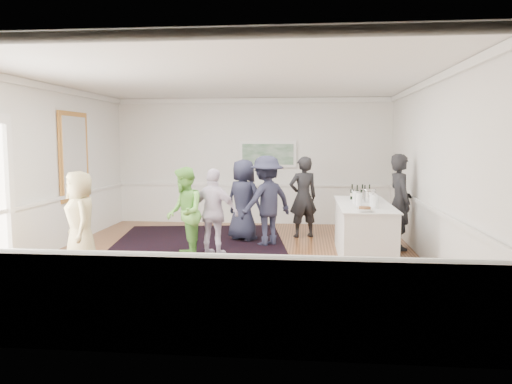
# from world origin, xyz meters

# --- Properties ---
(floor) EXTENTS (8.00, 8.00, 0.00)m
(floor) POSITION_xyz_m (0.00, 0.00, 0.00)
(floor) COLOR brown
(floor) RESTS_ON ground
(ceiling) EXTENTS (7.00, 8.00, 0.02)m
(ceiling) POSITION_xyz_m (0.00, 0.00, 3.20)
(ceiling) COLOR white
(ceiling) RESTS_ON wall_back
(wall_left) EXTENTS (0.02, 8.00, 3.20)m
(wall_left) POSITION_xyz_m (-3.50, 0.00, 1.60)
(wall_left) COLOR white
(wall_left) RESTS_ON floor
(wall_right) EXTENTS (0.02, 8.00, 3.20)m
(wall_right) POSITION_xyz_m (3.50, 0.00, 1.60)
(wall_right) COLOR white
(wall_right) RESTS_ON floor
(wall_back) EXTENTS (7.00, 0.02, 3.20)m
(wall_back) POSITION_xyz_m (0.00, 4.00, 1.60)
(wall_back) COLOR white
(wall_back) RESTS_ON floor
(wall_front) EXTENTS (7.00, 0.02, 3.20)m
(wall_front) POSITION_xyz_m (0.00, -4.00, 1.60)
(wall_front) COLOR white
(wall_front) RESTS_ON floor
(wainscoting) EXTENTS (7.00, 8.00, 1.00)m
(wainscoting) POSITION_xyz_m (0.00, 0.00, 0.50)
(wainscoting) COLOR white
(wainscoting) RESTS_ON floor
(mirror) EXTENTS (0.05, 1.25, 1.85)m
(mirror) POSITION_xyz_m (-3.45, 1.30, 1.80)
(mirror) COLOR gold
(mirror) RESTS_ON wall_left
(landscape_painting) EXTENTS (1.44, 0.06, 0.66)m
(landscape_painting) POSITION_xyz_m (0.40, 3.95, 1.78)
(landscape_painting) COLOR white
(landscape_painting) RESTS_ON wall_back
(area_rug) EXTENTS (4.10, 5.01, 0.02)m
(area_rug) POSITION_xyz_m (-0.79, 1.11, 0.01)
(area_rug) COLOR black
(area_rug) RESTS_ON floor
(serving_table) EXTENTS (0.94, 2.47, 1.00)m
(serving_table) POSITION_xyz_m (2.41, 0.37, 0.50)
(serving_table) COLOR silver
(serving_table) RESTS_ON floor
(bartender) EXTENTS (0.56, 0.75, 1.88)m
(bartender) POSITION_xyz_m (3.20, 1.22, 0.94)
(bartender) COLOR black
(bartender) RESTS_ON floor
(guest_tan) EXTENTS (0.88, 0.95, 1.63)m
(guest_tan) POSITION_xyz_m (-2.36, -0.83, 0.82)
(guest_tan) COLOR tan
(guest_tan) RESTS_ON floor
(guest_green) EXTENTS (0.84, 0.96, 1.66)m
(guest_green) POSITION_xyz_m (-0.81, 0.03, 0.83)
(guest_green) COLOR #6FC04D
(guest_green) RESTS_ON floor
(guest_lilac) EXTENTS (1.03, 0.65, 1.63)m
(guest_lilac) POSITION_xyz_m (-0.30, 0.21, 0.81)
(guest_lilac) COLOR silver
(guest_lilac) RESTS_ON floor
(guest_dark_a) EXTENTS (1.34, 1.28, 1.83)m
(guest_dark_a) POSITION_xyz_m (0.58, 1.32, 0.91)
(guest_dark_a) COLOR #212337
(guest_dark_a) RESTS_ON floor
(guest_dark_b) EXTENTS (0.76, 0.64, 1.78)m
(guest_dark_b) POSITION_xyz_m (1.31, 2.26, 0.89)
(guest_dark_b) COLOR black
(guest_dark_b) RESTS_ON floor
(guest_navy) EXTENTS (1.01, 0.89, 1.74)m
(guest_navy) POSITION_xyz_m (0.05, 1.76, 0.87)
(guest_navy) COLOR #212337
(guest_navy) RESTS_ON floor
(wine_bottles) EXTENTS (0.40, 0.25, 0.31)m
(wine_bottles) POSITION_xyz_m (2.42, 0.92, 1.16)
(wine_bottles) COLOR black
(wine_bottles) RESTS_ON serving_table
(juice_pitchers) EXTENTS (0.38, 0.68, 0.24)m
(juice_pitchers) POSITION_xyz_m (2.40, 0.05, 1.12)
(juice_pitchers) COLOR #79AB3D
(juice_pitchers) RESTS_ON serving_table
(ice_bucket) EXTENTS (0.26, 0.26, 0.25)m
(ice_bucket) POSITION_xyz_m (2.51, 0.53, 1.12)
(ice_bucket) COLOR silver
(ice_bucket) RESTS_ON serving_table
(nut_bowl) EXTENTS (0.28, 0.28, 0.07)m
(nut_bowl) POSITION_xyz_m (2.31, -0.66, 1.04)
(nut_bowl) COLOR white
(nut_bowl) RESTS_ON serving_table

